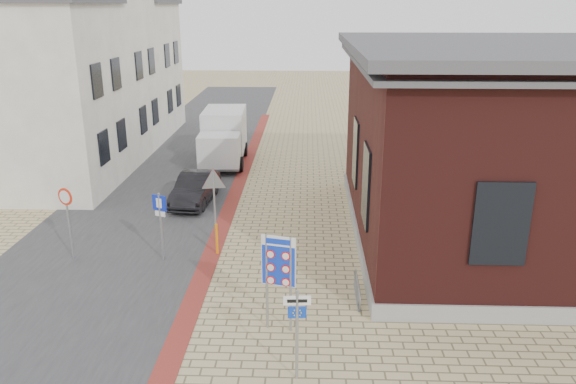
% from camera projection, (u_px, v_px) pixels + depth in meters
% --- Properties ---
extents(ground, '(120.00, 120.00, 0.00)m').
position_uv_depth(ground, '(258.00, 339.00, 14.05)').
color(ground, tan).
rests_on(ground, ground).
extents(road_strip, '(7.00, 60.00, 0.02)m').
position_uv_depth(road_strip, '(175.00, 170.00, 28.44)').
color(road_strip, '#38383A').
rests_on(road_strip, ground).
extents(curb_strip, '(0.60, 40.00, 0.02)m').
position_uv_depth(curb_strip, '(231.00, 203.00, 23.59)').
color(curb_strip, maroon).
rests_on(curb_strip, ground).
extents(brick_building, '(13.00, 13.00, 6.80)m').
position_uv_depth(brick_building, '(535.00, 142.00, 19.27)').
color(brick_building, gray).
rests_on(brick_building, ground).
extents(townhouse_near, '(7.40, 6.40, 8.30)m').
position_uv_depth(townhouse_near, '(29.00, 96.00, 24.46)').
color(townhouse_near, beige).
rests_on(townhouse_near, ground).
extents(townhouse_mid, '(7.40, 6.40, 9.10)m').
position_uv_depth(townhouse_mid, '(81.00, 71.00, 30.02)').
color(townhouse_mid, beige).
rests_on(townhouse_mid, ground).
extents(townhouse_far, '(7.40, 6.40, 8.30)m').
position_uv_depth(townhouse_far, '(118.00, 67.00, 35.84)').
color(townhouse_far, beige).
rests_on(townhouse_far, ground).
extents(bike_rack, '(0.08, 1.80, 0.60)m').
position_uv_depth(bike_rack, '(357.00, 289.00, 15.96)').
color(bike_rack, slate).
rests_on(bike_rack, ground).
extents(sedan, '(1.60, 3.89, 1.25)m').
position_uv_depth(sedan, '(195.00, 188.00, 23.58)').
color(sedan, black).
rests_on(sedan, ground).
extents(box_truck, '(2.38, 5.27, 2.72)m').
position_uv_depth(box_truck, '(223.00, 137.00, 29.28)').
color(box_truck, slate).
rests_on(box_truck, ground).
extents(border_sign, '(0.87, 0.26, 2.59)m').
position_uv_depth(border_sign, '(279.00, 264.00, 13.92)').
color(border_sign, gray).
rests_on(border_sign, ground).
extents(essen_sign, '(0.60, 0.08, 2.20)m').
position_uv_depth(essen_sign, '(297.00, 322.00, 12.14)').
color(essen_sign, gray).
rests_on(essen_sign, ground).
extents(parking_sign, '(0.48, 0.23, 2.31)m').
position_uv_depth(parking_sign, '(160.00, 215.00, 17.94)').
color(parking_sign, gray).
rests_on(parking_sign, ground).
extents(yield_sign, '(0.94, 0.23, 2.65)m').
position_uv_depth(yield_sign, '(214.00, 187.00, 19.16)').
color(yield_sign, gray).
rests_on(yield_sign, ground).
extents(speed_sign, '(0.54, 0.26, 2.45)m').
position_uv_depth(speed_sign, '(68.00, 212.00, 18.01)').
color(speed_sign, gray).
rests_on(speed_sign, ground).
extents(bollard, '(0.11, 0.11, 1.08)m').
position_uv_depth(bollard, '(217.00, 239.00, 18.68)').
color(bollard, orange).
rests_on(bollard, ground).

